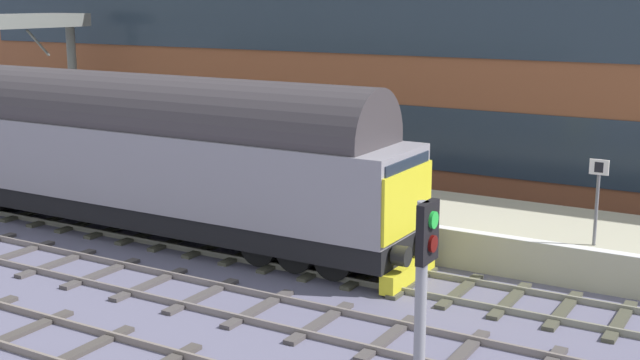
% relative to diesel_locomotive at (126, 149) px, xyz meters
% --- Properties ---
extents(ground_plane, '(140.00, 140.00, 0.00)m').
position_rel_diesel_locomotive_xyz_m(ground_plane, '(-0.00, -6.11, -2.48)').
color(ground_plane, slate).
rests_on(ground_plane, ground).
extents(track_main, '(2.50, 60.00, 0.15)m').
position_rel_diesel_locomotive_xyz_m(track_main, '(-0.00, -6.11, -2.43)').
color(track_main, gray).
rests_on(track_main, ground).
extents(track_adjacent_west, '(2.50, 60.00, 0.15)m').
position_rel_diesel_locomotive_xyz_m(track_adjacent_west, '(-3.32, -6.11, -2.43)').
color(track_adjacent_west, slate).
rests_on(track_adjacent_west, ground).
extents(track_adjacent_far_west, '(2.50, 60.00, 0.15)m').
position_rel_diesel_locomotive_xyz_m(track_adjacent_far_west, '(-6.83, -6.11, -2.42)').
color(track_adjacent_far_west, slate).
rests_on(track_adjacent_far_west, ground).
extents(station_platform, '(4.00, 44.00, 1.01)m').
position_rel_diesel_locomotive_xyz_m(station_platform, '(3.60, -6.11, -1.98)').
color(station_platform, '#B8B499').
rests_on(station_platform, ground).
extents(station_building, '(4.31, 40.06, 11.42)m').
position_rel_diesel_locomotive_xyz_m(station_building, '(10.42, -3.11, 3.23)').
color(station_building, brown).
rests_on(station_building, ground).
extents(diesel_locomotive, '(2.74, 18.27, 4.68)m').
position_rel_diesel_locomotive_xyz_m(diesel_locomotive, '(0.00, 0.00, 0.00)').
color(diesel_locomotive, black).
rests_on(diesel_locomotive, ground).
extents(signal_post_near, '(0.44, 0.22, 4.49)m').
position_rel_diesel_locomotive_xyz_m(signal_post_near, '(-9.05, -13.24, 0.31)').
color(signal_post_near, gray).
rests_on(signal_post_near, ground).
extents(platform_number_sign, '(0.10, 0.44, 2.07)m').
position_rel_diesel_locomotive_xyz_m(platform_number_sign, '(2.10, -12.82, -0.11)').
color(platform_number_sign, slate).
rests_on(platform_number_sign, station_platform).
extents(waiting_passenger, '(0.35, 0.51, 1.64)m').
position_rel_diesel_locomotive_xyz_m(waiting_passenger, '(3.37, -0.74, -0.49)').
color(waiting_passenger, '#342F37').
rests_on(waiting_passenger, station_platform).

